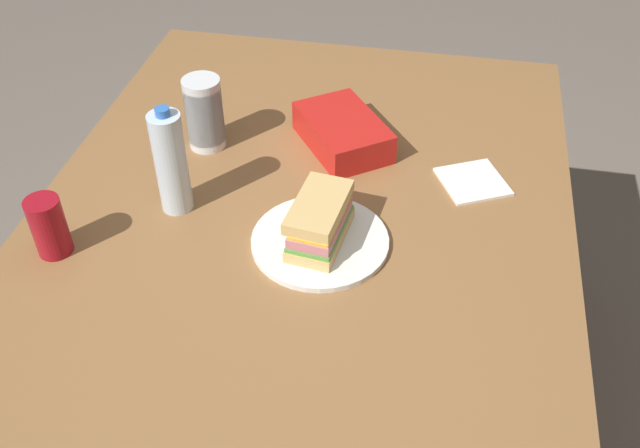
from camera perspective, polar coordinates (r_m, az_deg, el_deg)
ground_plane at (r=2.03m, az=-0.99°, el=-14.63°), size 8.00×8.00×0.00m
dining_table at (r=1.54m, az=-1.26°, el=-0.91°), size 1.42×1.10×0.73m
paper_plate at (r=1.39m, az=0.00°, el=-1.37°), size 0.27×0.27×0.01m
sandwich at (r=1.36m, az=-0.03°, el=0.20°), size 0.19×0.11×0.08m
soda_can_red at (r=1.43m, az=-20.75°, el=-0.18°), size 0.07×0.07×0.12m
chip_bag at (r=1.63m, az=1.82°, el=7.30°), size 0.27×0.26×0.07m
water_bottle_tall at (r=1.44m, az=-11.77°, el=4.81°), size 0.06×0.06×0.24m
plastic_cup_stack at (r=1.63m, az=-9.17°, el=8.69°), size 0.08×0.08×0.17m
paper_napkin at (r=1.57m, az=12.05°, el=3.32°), size 0.17×0.17×0.01m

